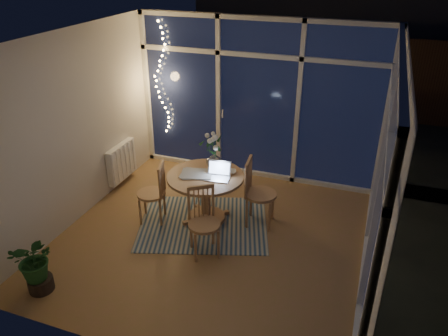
% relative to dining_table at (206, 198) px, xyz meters
% --- Properties ---
extents(floor, '(4.00, 4.00, 0.00)m').
position_rel_dining_table_xyz_m(floor, '(0.26, -0.37, -0.36)').
color(floor, olive).
rests_on(floor, ground).
extents(ceiling, '(4.00, 4.00, 0.00)m').
position_rel_dining_table_xyz_m(ceiling, '(0.26, -0.37, 2.24)').
color(ceiling, white).
rests_on(ceiling, wall_back).
extents(wall_back, '(4.00, 0.04, 2.60)m').
position_rel_dining_table_xyz_m(wall_back, '(0.26, 1.63, 0.94)').
color(wall_back, beige).
rests_on(wall_back, floor).
extents(wall_front, '(4.00, 0.04, 2.60)m').
position_rel_dining_table_xyz_m(wall_front, '(0.26, -2.37, 0.94)').
color(wall_front, beige).
rests_on(wall_front, floor).
extents(wall_left, '(0.04, 4.00, 2.60)m').
position_rel_dining_table_xyz_m(wall_left, '(-1.74, -0.37, 0.94)').
color(wall_left, beige).
rests_on(wall_left, floor).
extents(wall_right, '(0.04, 4.00, 2.60)m').
position_rel_dining_table_xyz_m(wall_right, '(2.26, -0.37, 0.94)').
color(wall_right, beige).
rests_on(wall_right, floor).
extents(window_wall_back, '(4.00, 0.10, 2.60)m').
position_rel_dining_table_xyz_m(window_wall_back, '(0.26, 1.59, 0.94)').
color(window_wall_back, silver).
rests_on(window_wall_back, floor).
extents(window_wall_right, '(0.10, 4.00, 2.60)m').
position_rel_dining_table_xyz_m(window_wall_right, '(2.22, -0.37, 0.94)').
color(window_wall_right, silver).
rests_on(window_wall_right, floor).
extents(radiator, '(0.10, 0.70, 0.58)m').
position_rel_dining_table_xyz_m(radiator, '(-1.68, 0.53, 0.04)').
color(radiator, white).
rests_on(radiator, wall_left).
extents(fairy_lights, '(0.24, 0.10, 1.85)m').
position_rel_dining_table_xyz_m(fairy_lights, '(-1.39, 1.51, 1.17)').
color(fairy_lights, '#FFC666').
rests_on(fairy_lights, window_wall_back).
extents(garden_patio, '(12.00, 6.00, 0.10)m').
position_rel_dining_table_xyz_m(garden_patio, '(0.76, 4.63, -0.42)').
color(garden_patio, black).
rests_on(garden_patio, ground).
extents(garden_fence, '(11.00, 0.08, 1.80)m').
position_rel_dining_table_xyz_m(garden_fence, '(0.26, 5.13, 0.54)').
color(garden_fence, '#372114').
rests_on(garden_fence, ground).
extents(garden_shrubs, '(0.90, 0.90, 0.90)m').
position_rel_dining_table_xyz_m(garden_shrubs, '(-0.54, 3.03, 0.09)').
color(garden_shrubs, black).
rests_on(garden_shrubs, ground).
extents(rug, '(2.11, 1.88, 0.01)m').
position_rel_dining_table_xyz_m(rug, '(0.00, -0.10, -0.35)').
color(rug, beige).
rests_on(rug, floor).
extents(dining_table, '(1.33, 1.33, 0.72)m').
position_rel_dining_table_xyz_m(dining_table, '(0.00, 0.00, 0.00)').
color(dining_table, '#AF794F').
rests_on(dining_table, floor).
extents(chair_left, '(0.52, 0.52, 0.90)m').
position_rel_dining_table_xyz_m(chair_left, '(-0.71, -0.26, 0.09)').
color(chair_left, '#AF794F').
rests_on(chair_left, floor).
extents(chair_right, '(0.50, 0.50, 0.99)m').
position_rel_dining_table_xyz_m(chair_right, '(0.74, 0.17, 0.14)').
color(chair_right, '#AF794F').
rests_on(chair_right, floor).
extents(chair_front, '(0.59, 0.59, 0.91)m').
position_rel_dining_table_xyz_m(chair_front, '(0.27, -0.71, 0.10)').
color(chair_front, '#AF794F').
rests_on(chair_front, floor).
extents(laptop, '(0.35, 0.31, 0.23)m').
position_rel_dining_table_xyz_m(laptop, '(0.19, -0.04, 0.47)').
color(laptop, silver).
rests_on(laptop, dining_table).
extents(flower_vase, '(0.25, 0.25, 0.21)m').
position_rel_dining_table_xyz_m(flower_vase, '(0.03, 0.27, 0.46)').
color(flower_vase, white).
rests_on(flower_vase, dining_table).
extents(bowl, '(0.19, 0.19, 0.04)m').
position_rel_dining_table_xyz_m(bowl, '(0.30, 0.18, 0.38)').
color(bowl, white).
rests_on(bowl, dining_table).
extents(newspapers, '(0.49, 0.41, 0.02)m').
position_rel_dining_table_xyz_m(newspapers, '(-0.14, -0.00, 0.37)').
color(newspapers, '#BCB9B3').
rests_on(newspapers, dining_table).
extents(phone, '(0.12, 0.07, 0.01)m').
position_rel_dining_table_xyz_m(phone, '(0.10, -0.06, 0.36)').
color(phone, black).
rests_on(phone, dining_table).
extents(potted_plant, '(0.59, 0.53, 0.76)m').
position_rel_dining_table_xyz_m(potted_plant, '(-1.23, -1.96, 0.02)').
color(potted_plant, '#19471E').
rests_on(potted_plant, floor).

